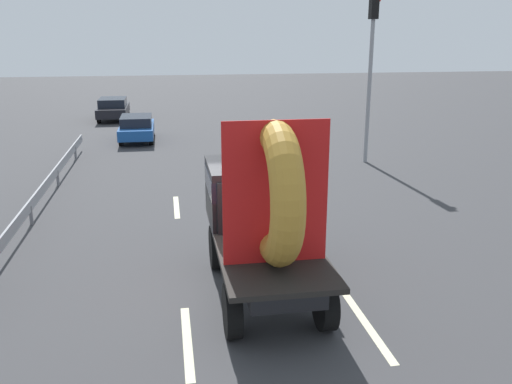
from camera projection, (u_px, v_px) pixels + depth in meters
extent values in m
plane|color=#38383A|center=(244.00, 285.00, 11.77)|extent=(120.00, 120.00, 0.00)
cylinder|color=black|center=(216.00, 247.00, 12.52)|extent=(0.28, 1.00, 1.00)
cylinder|color=black|center=(289.00, 242.00, 12.79)|extent=(0.28, 1.00, 1.00)
cylinder|color=black|center=(232.00, 311.00, 9.66)|extent=(0.28, 1.00, 1.00)
cylinder|color=black|center=(325.00, 303.00, 9.93)|extent=(0.28, 1.00, 1.00)
cube|color=black|center=(264.00, 249.00, 11.15)|extent=(1.30, 4.88, 0.25)
cube|color=black|center=(253.00, 192.00, 12.30)|extent=(2.00, 1.98, 1.35)
cube|color=black|center=(253.00, 180.00, 12.17)|extent=(2.02, 1.88, 0.44)
cube|color=black|center=(273.00, 261.00, 10.16)|extent=(2.00, 2.90, 0.10)
cube|color=black|center=(261.00, 207.00, 11.32)|extent=(1.80, 0.08, 1.10)
torus|color=#B7842D|center=(276.00, 193.00, 9.64)|extent=(0.59, 2.61, 2.61)
cube|color=red|center=(276.00, 193.00, 9.64)|extent=(1.90, 0.03, 2.61)
cylinder|color=black|center=(124.00, 131.00, 28.34)|extent=(0.20, 0.58, 0.58)
cylinder|color=black|center=(152.00, 130.00, 28.56)|extent=(0.20, 0.58, 0.58)
cylinder|color=black|center=(121.00, 140.00, 26.02)|extent=(0.20, 0.58, 0.58)
cylinder|color=black|center=(151.00, 139.00, 26.24)|extent=(0.20, 0.58, 0.58)
cube|color=#194C99|center=(137.00, 130.00, 27.22)|extent=(1.64, 3.84, 0.50)
cube|color=black|center=(136.00, 120.00, 27.00)|extent=(1.48, 2.15, 0.46)
cylinder|color=gray|center=(369.00, 93.00, 22.08)|extent=(0.16, 0.16, 5.72)
cube|color=black|center=(374.00, 7.00, 21.14)|extent=(0.30, 0.36, 0.90)
cube|color=gray|center=(45.00, 186.00, 17.26)|extent=(0.06, 16.58, 0.32)
cylinder|color=slate|center=(31.00, 215.00, 15.37)|extent=(0.10, 0.10, 0.55)
cylinder|color=slate|center=(58.00, 178.00, 19.30)|extent=(0.10, 0.10, 0.55)
cylinder|color=slate|center=(75.00, 153.00, 23.22)|extent=(0.10, 0.10, 0.55)
cube|color=beige|center=(187.00, 341.00, 9.61)|extent=(0.16, 2.43, 0.01)
cube|color=beige|center=(176.00, 207.00, 16.98)|extent=(0.16, 2.24, 0.01)
cube|color=beige|center=(365.00, 322.00, 10.25)|extent=(0.16, 2.83, 0.01)
cube|color=beige|center=(280.00, 200.00, 17.67)|extent=(0.16, 2.85, 0.01)
cylinder|color=black|center=(103.00, 112.00, 34.93)|extent=(0.21, 0.62, 0.62)
cylinder|color=black|center=(127.00, 111.00, 35.17)|extent=(0.21, 0.62, 0.62)
cylinder|color=black|center=(99.00, 118.00, 32.46)|extent=(0.21, 0.62, 0.62)
cylinder|color=black|center=(125.00, 117.00, 32.69)|extent=(0.21, 0.62, 0.62)
cube|color=black|center=(113.00, 110.00, 33.74)|extent=(1.75, 4.08, 0.53)
cube|color=black|center=(113.00, 102.00, 33.50)|extent=(1.57, 2.29, 0.49)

